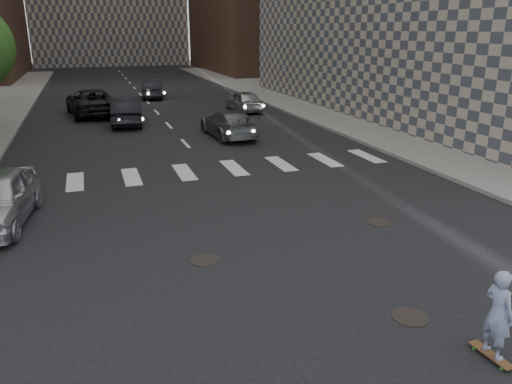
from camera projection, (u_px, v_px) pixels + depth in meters
ground at (301, 270)px, 11.47m from camera, size 160.00×160.00×0.00m
sidewalk_right at (380, 109)px, 33.84m from camera, size 13.00×80.00×0.15m
manhole_a at (410, 317)px, 9.58m from camera, size 0.70×0.70×0.02m
manhole_b at (204, 260)px, 11.94m from camera, size 0.70×0.70×0.02m
manhole_c at (379, 222)px, 14.27m from camera, size 0.70×0.70×0.02m
skateboarder at (498, 314)px, 8.12m from camera, size 0.42×0.84×1.64m
traffic_car_a at (127, 111)px, 28.58m from camera, size 2.10×4.86×1.56m
traffic_car_b at (228, 123)px, 25.41m from camera, size 2.22×4.87×1.38m
traffic_car_c at (92, 102)px, 31.69m from camera, size 3.46×6.24×1.65m
traffic_car_d at (244, 101)px, 33.20m from camera, size 1.77×4.13×1.39m
traffic_car_e at (152, 89)px, 39.53m from camera, size 2.08×4.54×1.44m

